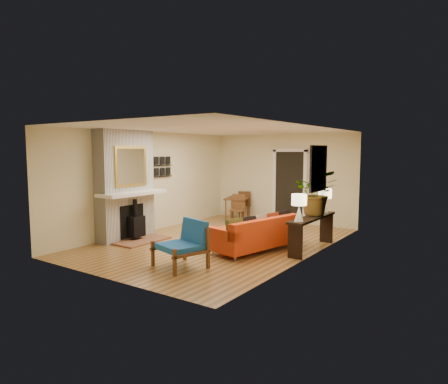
{
  "coord_description": "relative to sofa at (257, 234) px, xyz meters",
  "views": [
    {
      "loc": [
        5.28,
        -7.43,
        2.13
      ],
      "look_at": [
        0.0,
        0.2,
        1.15
      ],
      "focal_mm": 32.0,
      "sensor_mm": 36.0,
      "label": 1
    }
  ],
  "objects": [
    {
      "name": "room_shell",
      "position": [
        -0.52,
        2.83,
        0.89
      ],
      "size": [
        6.5,
        6.5,
        6.5
      ],
      "color": "#B48045",
      "rests_on": "ground"
    },
    {
      "name": "fireplace",
      "position": [
        -3.13,
        -0.8,
        0.89
      ],
      "size": [
        1.09,
        1.68,
        2.6
      ],
      "color": "white",
      "rests_on": "ground"
    },
    {
      "name": "sofa",
      "position": [
        0.0,
        0.0,
        0.0
      ],
      "size": [
        1.28,
        2.15,
        0.79
      ],
      "color": "silver",
      "rests_on": "ground"
    },
    {
      "name": "ottoman",
      "position": [
        -0.55,
        0.32,
        -0.11
      ],
      "size": [
        0.9,
        0.9,
        0.41
      ],
      "color": "silver",
      "rests_on": "ground"
    },
    {
      "name": "blue_chair",
      "position": [
        -0.51,
        -1.74,
        0.11
      ],
      "size": [
        1.01,
        1.0,
        0.85
      ],
      "color": "brown",
      "rests_on": "ground"
    },
    {
      "name": "dining_table",
      "position": [
        -2.27,
        2.87,
        0.21
      ],
      "size": [
        1.03,
        1.61,
        0.85
      ],
      "color": "brown",
      "rests_on": "ground"
    },
    {
      "name": "console_table",
      "position": [
        0.94,
        0.71,
        0.23
      ],
      "size": [
        0.34,
        1.85,
        0.72
      ],
      "color": "black",
      "rests_on": "ground"
    },
    {
      "name": "lamp_near",
      "position": [
        0.94,
        0.01,
        0.71
      ],
      "size": [
        0.3,
        0.3,
        0.54
      ],
      "color": "white",
      "rests_on": "console_table"
    },
    {
      "name": "lamp_far",
      "position": [
        0.94,
        1.41,
        0.71
      ],
      "size": [
        0.3,
        0.3,
        0.54
      ],
      "color": "white",
      "rests_on": "console_table"
    },
    {
      "name": "houseplant",
      "position": [
        0.93,
        0.93,
        0.87
      ],
      "size": [
        1.09,
        1.02,
        0.98
      ],
      "primitive_type": "imported",
      "rotation": [
        0.0,
        0.0,
        0.35
      ],
      "color": "#1E5919",
      "rests_on": "console_table"
    }
  ]
}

